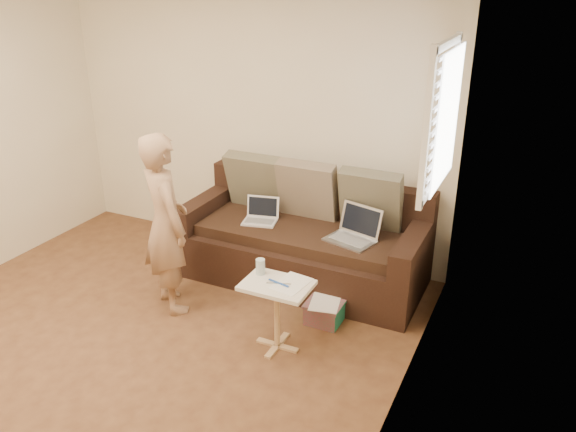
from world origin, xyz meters
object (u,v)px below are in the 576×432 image
Objects in this scene: laptop_silver at (350,241)px; drinking_glass at (260,267)px; sofa at (302,237)px; laptop_white at (260,223)px; side_table at (277,316)px; person at (166,224)px; striped_box at (325,311)px.

drinking_glass reaches higher than laptop_silver.
sofa is 7.31× the size of laptop_white.
side_table is (0.26, -1.06, -0.15)m from sofa.
person is at bearing 171.82° from side_table.
laptop_silver reaches higher than striped_box.
person reaches higher than laptop_white.
sofa is 0.41m from laptop_white.
sofa is 3.99× the size of side_table.
laptop_white is (-0.39, -0.08, 0.10)m from sofa.
drinking_glass is at bearing 155.20° from side_table.
person is 2.76× the size of side_table.
laptop_silver is at bearing -14.30° from laptop_white.
laptop_silver is 3.33× the size of drinking_glass.
drinking_glass is at bearing -150.65° from person.
side_table is at bearing -75.93° from sofa.
striped_box is (0.46, -0.58, -0.33)m from sofa.
person is at bearing -129.98° from laptop_white.
laptop_white is at bearing 118.32° from drinking_glass.
drinking_glass is (-0.40, -0.87, 0.09)m from laptop_silver.
laptop_silver is at bearing -11.67° from sofa.
striped_box is (0.86, -0.50, -0.43)m from laptop_white.
striped_box is (-0.02, -0.47, -0.43)m from laptop_silver.
side_table is at bearing -68.97° from laptop_white.
drinking_glass is (-0.18, 0.08, 0.34)m from side_table.
laptop_white is at bearing -83.01° from person.
person is at bearing 175.33° from drinking_glass.
striped_box is (0.20, 0.48, -0.18)m from side_table.
laptop_white is 0.20× the size of person.
person reaches higher than sofa.
laptop_silver is 1.54m from person.
striped_box is (1.28, 0.33, -0.67)m from person.
striped_box is at bearing 46.92° from drinking_glass.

